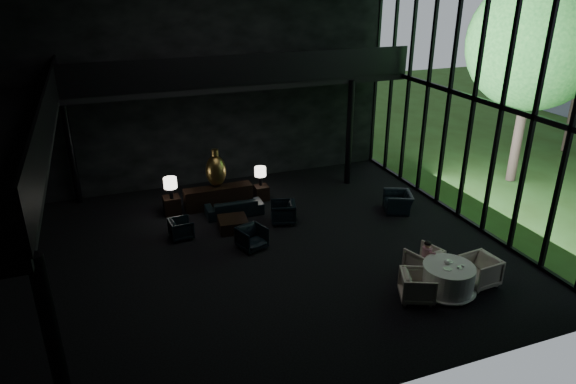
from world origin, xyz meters
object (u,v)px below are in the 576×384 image
object	(u,v)px
lounge_armchair_west	(181,229)
coffee_table	(233,224)
dining_table	(447,280)
dining_chair_east	(480,268)
bronze_urn	(216,170)
sofa	(234,205)
table_lamp_left	(170,184)
lounge_armchair_south	(252,237)
side_table_right	(261,193)
dining_chair_north	(424,259)
lounge_armchair_east	(283,211)
child	(427,251)
table_lamp_right	(260,172)
window_armchair	(398,200)
console	(218,197)
side_table_left	(172,205)
dining_chair_west	(418,284)

from	to	relation	value
lounge_armchair_west	coffee_table	xyz separation A→B (m)	(1.63, -0.02, -0.11)
dining_table	dining_chair_east	xyz separation A→B (m)	(0.99, 0.01, 0.16)
bronze_urn	sofa	size ratio (longest dim) A/B	0.74
table_lamp_left	lounge_armchair_south	bearing A→B (deg)	-59.85
side_table_right	dining_chair_north	bearing A→B (deg)	-67.58
lounge_armchair_east	dining_table	bearing A→B (deg)	42.42
coffee_table	lounge_armchair_east	bearing A→B (deg)	-2.62
side_table_right	child	bearing A→B (deg)	-67.51
bronze_urn	coffee_table	bearing A→B (deg)	-89.52
bronze_urn	dining_table	distance (m)	8.50
coffee_table	dining_chair_east	bearing A→B (deg)	-45.35
table_lamp_left	table_lamp_right	size ratio (longest dim) A/B	1.07
table_lamp_left	child	size ratio (longest dim) A/B	1.35
dining_chair_north	sofa	bearing A→B (deg)	-71.86
child	bronze_urn	bearing A→B (deg)	-56.55
table_lamp_right	window_armchair	bearing A→B (deg)	-32.99
window_armchair	dining_table	distance (m)	4.89
coffee_table	dining_chair_north	world-z (taller)	dining_chair_north
side_table_right	child	size ratio (longest dim) A/B	0.97
console	lounge_armchair_west	world-z (taller)	console
lounge_armchair_east	child	size ratio (longest dim) A/B	1.49
child	table_lamp_left	bearing A→B (deg)	-46.64
side_table_left	lounge_armchair_west	distance (m)	1.89
sofa	lounge_armchair_east	world-z (taller)	lounge_armchair_east
console	dining_chair_east	distance (m)	8.86
table_lamp_left	sofa	bearing A→B (deg)	-20.40
side_table_left	dining_chair_east	xyz separation A→B (m)	(6.83, -7.19, 0.18)
sofa	lounge_armchair_south	size ratio (longest dim) A/B	2.37
console	table_lamp_left	bearing A→B (deg)	-177.38
lounge_armchair_west	lounge_armchair_east	world-z (taller)	lounge_armchair_east
side_table_left	lounge_armchair_west	xyz separation A→B (m)	(-0.01, -1.89, 0.00)
child	coffee_table	bearing A→B (deg)	-46.14
console	dining_table	size ratio (longest dim) A/B	1.59
dining_table	lounge_armchair_south	bearing A→B (deg)	135.68
side_table_left	lounge_armchair_east	size ratio (longest dim) A/B	0.75
bronze_urn	dining_chair_west	xyz separation A→B (m)	(3.33, -7.32, -0.86)
bronze_urn	lounge_armchair_west	xyz separation A→B (m)	(-1.61, -1.99, -1.00)
dining_chair_north	side_table_right	bearing A→B (deg)	-84.93
lounge_armchair_south	coffee_table	size ratio (longest dim) A/B	0.84
side_table_right	lounge_armchair_east	world-z (taller)	lounge_armchair_east
lounge_armchair_east	coffee_table	distance (m)	1.69
table_lamp_right	dining_chair_east	size ratio (longest dim) A/B	0.71
side_table_left	dining_table	world-z (taller)	dining_table
side_table_left	dining_chair_east	size ratio (longest dim) A/B	0.62
side_table_left	lounge_armchair_west	size ratio (longest dim) A/B	0.99
dining_table	dining_chair_north	distance (m)	0.99
table_lamp_left	dining_chair_west	distance (m)	8.67
console	dining_chair_west	size ratio (longest dim) A/B	2.63
table_lamp_right	lounge_armchair_south	bearing A→B (deg)	-111.83
side_table_left	table_lamp_left	bearing A→B (deg)	-90.00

